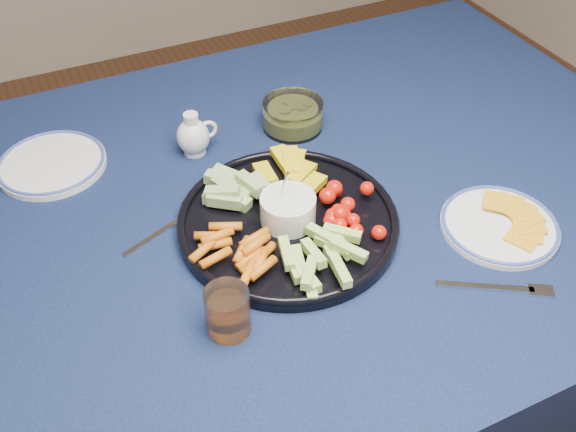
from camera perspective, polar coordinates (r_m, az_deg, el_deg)
name	(u,v)px	position (r m, az deg, el deg)	size (l,w,h in m)	color
dining_table	(259,235)	(1.21, -2.59, -1.66)	(1.67, 1.07, 0.75)	#442B16
crudite_platter	(286,218)	(1.08, -0.14, -0.17)	(0.38, 0.38, 0.12)	black
creamer_pitcher	(194,136)	(1.25, -8.39, 7.05)	(0.08, 0.06, 0.09)	white
pickle_bowl	(293,116)	(1.31, 0.43, 8.85)	(0.12, 0.12, 0.06)	silver
cheese_plate	(500,224)	(1.15, 18.31, -0.68)	(0.20, 0.20, 0.02)	white
juice_tumbler	(228,314)	(0.93, -5.35, -8.63)	(0.07, 0.07, 0.08)	silver
fork_left	(172,225)	(1.12, -10.30, -0.82)	(0.16, 0.08, 0.00)	silver
fork_right	(505,288)	(1.06, 18.69, -6.12)	(0.16, 0.11, 0.00)	silver
side_plate_extra	(52,163)	(1.30, -20.27, 4.41)	(0.20, 0.20, 0.02)	white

